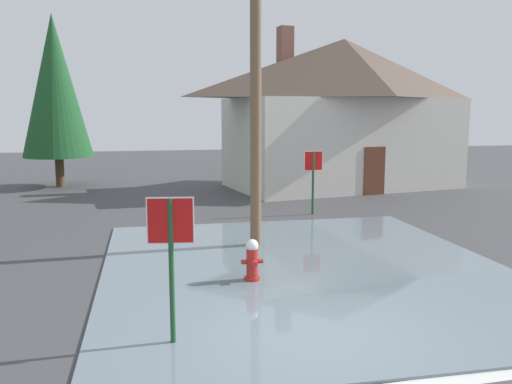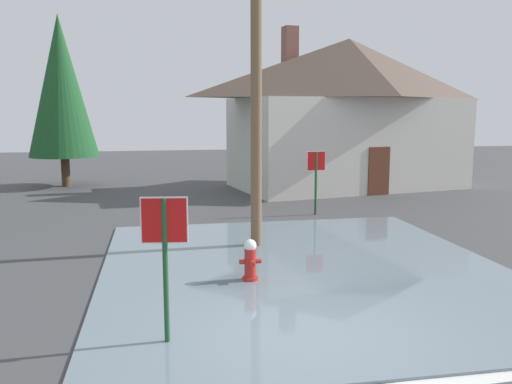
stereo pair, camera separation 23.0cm
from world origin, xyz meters
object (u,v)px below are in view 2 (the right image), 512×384
stop_sign_near (165,241)px  fire_hydrant (250,261)px  utility_pole (256,67)px  house (347,111)px  stop_sign_far (316,170)px  pine_tree_short_left (61,86)px

stop_sign_near → fire_hydrant: bearing=57.2°
stop_sign_near → utility_pole: 6.68m
house → stop_sign_near: bearing=-118.5°
utility_pole → stop_sign_far: (2.75, 3.86, -3.04)m
utility_pole → pine_tree_short_left: 14.15m
stop_sign_far → house: bearing=61.8°
fire_hydrant → utility_pole: utility_pole is taller
stop_sign_near → pine_tree_short_left: bearing=103.4°
utility_pole → stop_sign_far: 5.62m
house → pine_tree_short_left: bearing=168.9°
fire_hydrant → pine_tree_short_left: pine_tree_short_left is taller
stop_sign_near → fire_hydrant: stop_sign_near is taller
house → pine_tree_short_left: pine_tree_short_left is taller
house → pine_tree_short_left: size_ratio=1.48×
fire_hydrant → pine_tree_short_left: size_ratio=0.12×
fire_hydrant → stop_sign_far: (3.39, 6.67, 1.07)m
stop_sign_near → utility_pole: bearing=66.6°
utility_pole → house: (6.04, 10.01, -1.11)m
stop_sign_far → utility_pole: bearing=-125.5°
stop_sign_near → house: bearing=61.5°
stop_sign_far → house: 7.24m
stop_sign_near → utility_pole: utility_pole is taller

